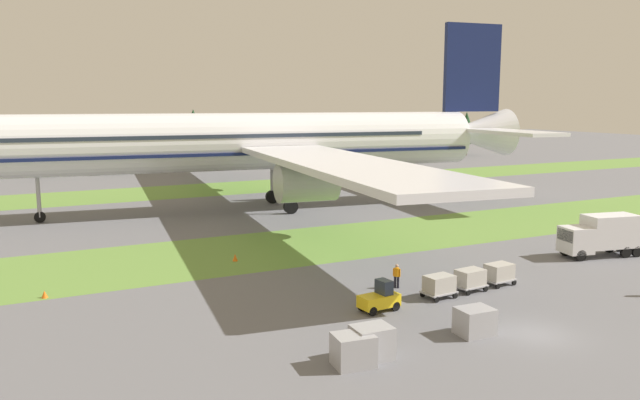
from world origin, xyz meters
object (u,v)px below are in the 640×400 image
at_px(uld_container_2, 475,321).
at_px(cargo_dolly_third, 499,272).
at_px(uld_container_0, 372,342).
at_px(taxiway_marker_1, 45,294).
at_px(ground_crew_marshaller, 397,275).
at_px(uld_container_1, 353,350).
at_px(catering_truck, 601,234).
at_px(baggage_tug, 380,298).
at_px(taxiway_marker_0, 235,257).
at_px(cargo_dolly_second, 470,278).
at_px(cargo_dolly_lead, 439,285).
at_px(airliner, 262,141).

bearing_deg(uld_container_2, cargo_dolly_third, 40.44).
xyz_separation_m(uld_container_0, taxiway_marker_1, (-14.58, 18.61, -0.62)).
xyz_separation_m(ground_crew_marshaller, uld_container_0, (-8.06, -9.85, -0.08)).
relative_size(uld_container_0, uld_container_2, 1.00).
xyz_separation_m(uld_container_1, uld_container_2, (8.29, 0.61, -0.04)).
xyz_separation_m(catering_truck, uld_container_0, (-28.80, -9.79, -1.09)).
xyz_separation_m(baggage_tug, taxiway_marker_0, (-4.14, 16.06, -0.51)).
height_order(baggage_tug, cargo_dolly_third, baggage_tug).
relative_size(cargo_dolly_third, taxiway_marker_0, 3.82).
height_order(cargo_dolly_third, ground_crew_marshaller, ground_crew_marshaller).
bearing_deg(uld_container_1, cargo_dolly_second, 28.25).
bearing_deg(cargo_dolly_third, catering_truck, -84.51).
height_order(cargo_dolly_lead, cargo_dolly_third, same).
bearing_deg(cargo_dolly_lead, taxiway_marker_1, 58.17).
xyz_separation_m(airliner, uld_container_0, (-11.65, -44.86, -7.54)).
distance_m(uld_container_0, uld_container_1, 1.35).
height_order(cargo_dolly_lead, ground_crew_marshaller, ground_crew_marshaller).
height_order(ground_crew_marshaller, uld_container_1, ground_crew_marshaller).
distance_m(cargo_dolly_second, cargo_dolly_third, 2.90).
distance_m(baggage_tug, taxiway_marker_0, 16.59).
bearing_deg(airliner, catering_truck, -147.08).
height_order(ground_crew_marshaller, uld_container_0, ground_crew_marshaller).
bearing_deg(baggage_tug, cargo_dolly_third, -90.00).
bearing_deg(uld_container_2, uld_container_0, -177.97).
bearing_deg(airliner, ground_crew_marshaller, -178.99).
xyz_separation_m(cargo_dolly_second, uld_container_0, (-12.25, -6.92, -0.05)).
xyz_separation_m(cargo_dolly_third, taxiway_marker_1, (-29.72, 11.42, -0.67)).
distance_m(catering_truck, ground_crew_marshaller, 20.77).
xyz_separation_m(cargo_dolly_third, uld_container_1, (-16.44, -7.55, -0.10)).
relative_size(uld_container_1, uld_container_2, 1.00).
distance_m(airliner, cargo_dolly_second, 38.68).
bearing_deg(uld_container_0, catering_truck, 18.77).
relative_size(cargo_dolly_lead, cargo_dolly_second, 1.00).
distance_m(baggage_tug, cargo_dolly_second, 7.93).
relative_size(cargo_dolly_third, uld_container_0, 1.16).
relative_size(airliner, uld_container_2, 43.15).
distance_m(uld_container_1, uld_container_2, 8.32).
bearing_deg(uld_container_2, taxiway_marker_0, 107.11).
bearing_deg(catering_truck, uld_container_2, 125.46).
distance_m(ground_crew_marshaller, uld_container_2, 9.67).
bearing_deg(catering_truck, uld_container_1, 120.46).
distance_m(cargo_dolly_third, ground_crew_marshaller, 7.57).
bearing_deg(cargo_dolly_second, uld_container_2, 136.49).
bearing_deg(baggage_tug, cargo_dolly_second, -90.00).
distance_m(taxiway_marker_0, taxiway_marker_1, 15.24).
bearing_deg(uld_container_1, uld_container_2, 4.20).
bearing_deg(uld_container_0, uld_container_2, 2.03).
bearing_deg(airliner, cargo_dolly_third, -167.84).
relative_size(airliner, uld_container_0, 43.15).
relative_size(cargo_dolly_lead, ground_crew_marshaller, 1.34).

